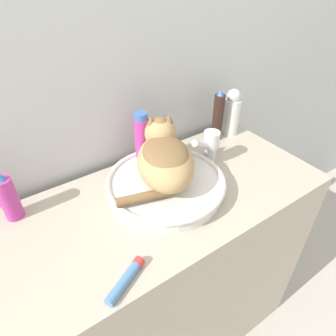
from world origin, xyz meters
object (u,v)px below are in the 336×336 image
(shampoo_bottle_tall, at_px, (142,142))
(lotion_bottle_white, at_px, (232,112))
(faucet, at_px, (210,146))
(cream_tube, at_px, (126,279))
(hairspray_can_black, at_px, (218,117))
(cat, at_px, (164,156))
(spray_bottle_trigger, at_px, (8,198))

(shampoo_bottle_tall, distance_m, lotion_bottle_white, 0.43)
(faucet, distance_m, cream_tube, 0.56)
(faucet, bearing_deg, hairspray_can_black, -150.43)
(cat, bearing_deg, cream_tube, 155.97)
(cat, bearing_deg, hairspray_can_black, -42.52)
(faucet, distance_m, shampoo_bottle_tall, 0.24)
(hairspray_can_black, height_order, lotion_bottle_white, hairspray_can_black)
(cat, height_order, shampoo_bottle_tall, cat)
(hairspray_can_black, height_order, cream_tube, hairspray_can_black)
(lotion_bottle_white, bearing_deg, spray_bottle_trigger, 180.00)
(hairspray_can_black, bearing_deg, spray_bottle_trigger, 180.00)
(faucet, distance_m, spray_bottle_trigger, 0.67)
(cat, relative_size, cream_tube, 2.51)
(cat, distance_m, faucet, 0.22)
(faucet, xyz_separation_m, shampoo_bottle_tall, (-0.20, 0.12, 0.02))
(faucet, distance_m, hairspray_can_black, 0.20)
(shampoo_bottle_tall, bearing_deg, hairspray_can_black, 0.00)
(hairspray_can_black, xyz_separation_m, spray_bottle_trigger, (-0.81, 0.00, -0.03))
(cat, bearing_deg, lotion_bottle_white, -46.19)
(spray_bottle_trigger, xyz_separation_m, lotion_bottle_white, (0.88, -0.00, 0.02))
(lotion_bottle_white, bearing_deg, hairspray_can_black, 180.00)
(lotion_bottle_white, bearing_deg, cream_tube, -151.53)
(faucet, xyz_separation_m, hairspray_can_black, (0.15, 0.12, 0.02))
(faucet, xyz_separation_m, cream_tube, (-0.49, -0.26, -0.07))
(lotion_bottle_white, bearing_deg, faucet, -151.27)
(faucet, xyz_separation_m, lotion_bottle_white, (0.23, 0.12, 0.02))
(cat, relative_size, spray_bottle_trigger, 2.01)
(cat, distance_m, shampoo_bottle_tall, 0.15)
(lotion_bottle_white, bearing_deg, cat, -161.18)
(shampoo_bottle_tall, relative_size, cream_tube, 1.66)
(faucet, height_order, shampoo_bottle_tall, shampoo_bottle_tall)
(shampoo_bottle_tall, height_order, hairspray_can_black, shampoo_bottle_tall)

